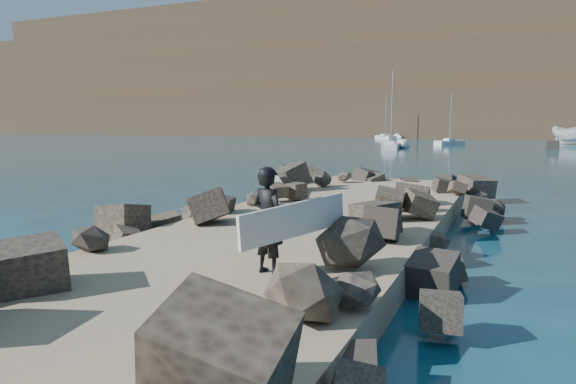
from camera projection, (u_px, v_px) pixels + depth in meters
name	position (u px, v px, depth m)	size (l,w,h in m)	color
ground	(304.00, 247.00, 12.63)	(800.00, 800.00, 0.00)	#0F384C
jetty	(269.00, 254.00, 10.77)	(6.00, 26.00, 0.60)	#8C7759
riprap_left	(170.00, 229.00, 12.36)	(2.60, 22.00, 1.00)	black
riprap_right	(413.00, 254.00, 10.04)	(2.60, 22.00, 1.00)	black
headland	(538.00, 79.00, 151.64)	(360.00, 140.00, 32.00)	#2D4919
surfboard_resting	(272.00, 184.00, 16.85)	(0.55, 2.20, 0.07)	beige
boat_imported	(573.00, 135.00, 72.52)	(2.68, 7.12, 2.75)	silver
surfer_with_board	(272.00, 221.00, 8.22)	(1.32, 1.99, 1.76)	black
sailboat_e	(385.00, 137.00, 97.41)	(5.41, 6.80, 8.66)	silver
sailboat_b	(450.00, 143.00, 70.72)	(3.74, 5.76, 7.13)	silver
sailboat_a	(391.00, 146.00, 59.46)	(2.87, 7.78, 9.12)	silver
headland_buildings	(571.00, 8.00, 139.44)	(137.50, 30.50, 5.00)	white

